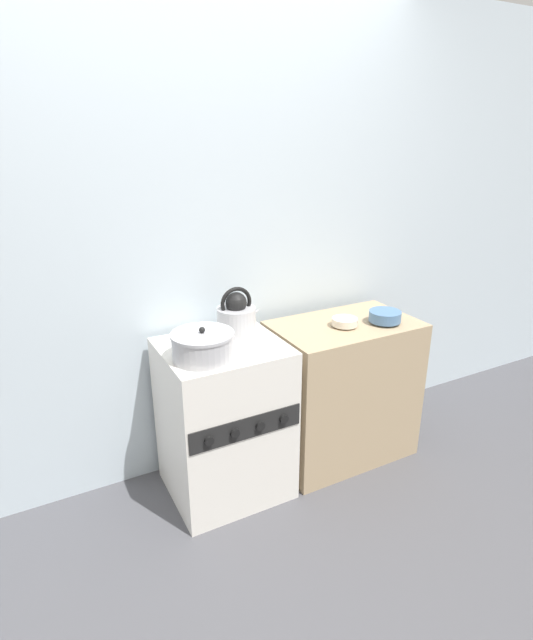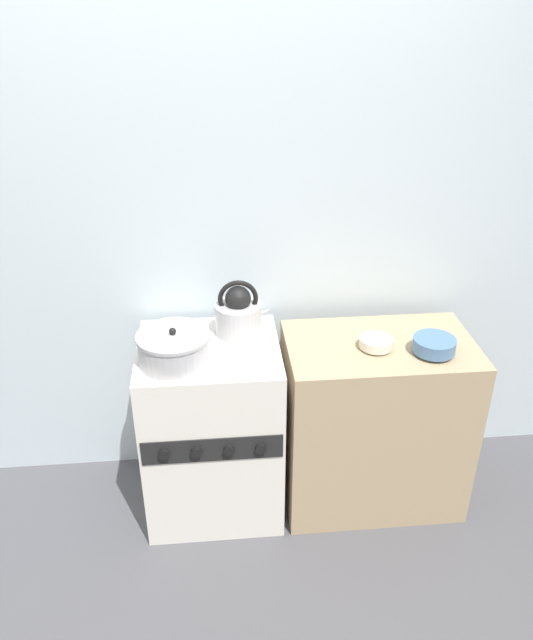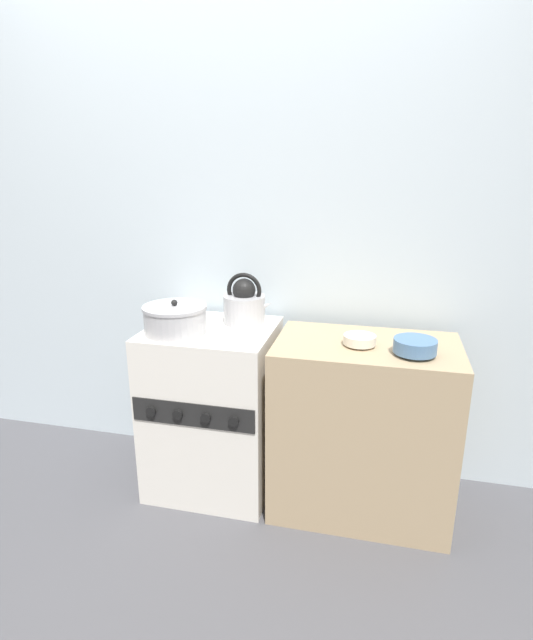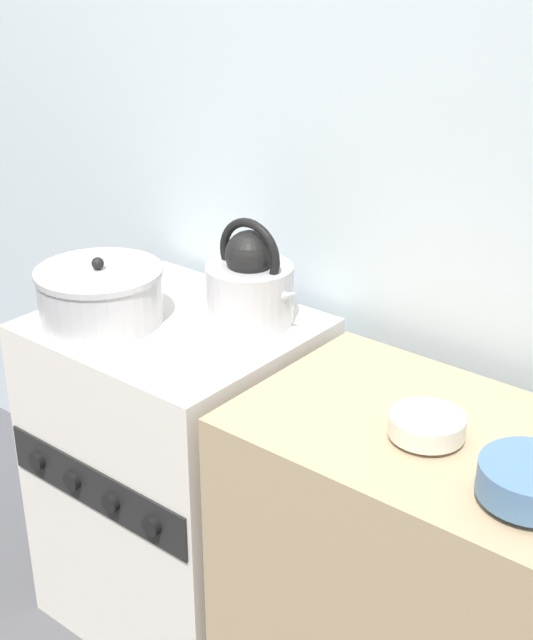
{
  "view_description": "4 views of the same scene",
  "coord_description": "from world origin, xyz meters",
  "px_view_note": "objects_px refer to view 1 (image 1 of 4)",
  "views": [
    {
      "loc": [
        -0.84,
        -1.78,
        1.78
      ],
      "look_at": [
        0.23,
        0.23,
        0.92
      ],
      "focal_mm": 28.0,
      "sensor_mm": 36.0,
      "label": 1
    },
    {
      "loc": [
        0.03,
        -1.93,
        2.14
      ],
      "look_at": [
        0.24,
        0.28,
        0.93
      ],
      "focal_mm": 35.0,
      "sensor_mm": 36.0,
      "label": 2
    },
    {
      "loc": [
        0.76,
        -1.82,
        1.55
      ],
      "look_at": [
        0.27,
        0.25,
        0.88
      ],
      "focal_mm": 28.0,
      "sensor_mm": 36.0,
      "label": 3
    },
    {
      "loc": [
        1.32,
        -1.02,
        1.67
      ],
      "look_at": [
        0.26,
        0.28,
        0.9
      ],
      "focal_mm": 50.0,
      "sensor_mm": 36.0,
      "label": 4
    }
  ],
  "objects_px": {
    "enamel_bowl": "(385,316)",
    "small_ceramic_bowl": "(345,322)",
    "cooking_pot": "(203,346)",
    "kettle": "(237,316)",
    "stove": "(225,420)"
  },
  "relations": [
    {
      "from": "stove",
      "to": "enamel_bowl",
      "type": "relative_size",
      "value": 4.78
    },
    {
      "from": "kettle",
      "to": "small_ceramic_bowl",
      "type": "height_order",
      "value": "kettle"
    },
    {
      "from": "enamel_bowl",
      "to": "small_ceramic_bowl",
      "type": "relative_size",
      "value": 1.25
    },
    {
      "from": "kettle",
      "to": "small_ceramic_bowl",
      "type": "bearing_deg",
      "value": -16.84
    },
    {
      "from": "stove",
      "to": "cooking_pot",
      "type": "height_order",
      "value": "cooking_pot"
    },
    {
      "from": "stove",
      "to": "small_ceramic_bowl",
      "type": "xyz_separation_m",
      "value": [
        0.69,
        -0.05,
        0.43
      ]
    },
    {
      "from": "cooking_pot",
      "to": "small_ceramic_bowl",
      "type": "bearing_deg",
      "value": 2.97
    },
    {
      "from": "cooking_pot",
      "to": "kettle",
      "type": "bearing_deg",
      "value": 38.26
    },
    {
      "from": "kettle",
      "to": "small_ceramic_bowl",
      "type": "distance_m",
      "value": 0.58
    },
    {
      "from": "cooking_pot",
      "to": "enamel_bowl",
      "type": "bearing_deg",
      "value": -0.97
    },
    {
      "from": "enamel_bowl",
      "to": "kettle",
      "type": "bearing_deg",
      "value": 163.66
    },
    {
      "from": "cooking_pot",
      "to": "enamel_bowl",
      "type": "relative_size",
      "value": 1.67
    },
    {
      "from": "stove",
      "to": "kettle",
      "type": "xyz_separation_m",
      "value": [
        0.13,
        0.12,
        0.5
      ]
    },
    {
      "from": "kettle",
      "to": "small_ceramic_bowl",
      "type": "xyz_separation_m",
      "value": [
        0.55,
        -0.17,
        -0.07
      ]
    },
    {
      "from": "enamel_bowl",
      "to": "small_ceramic_bowl",
      "type": "xyz_separation_m",
      "value": [
        -0.22,
        0.06,
        -0.01
      ]
    }
  ]
}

